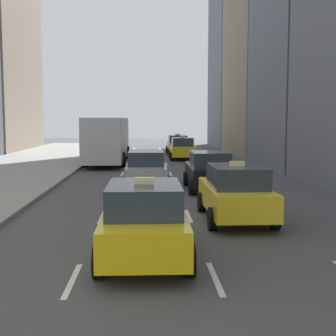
% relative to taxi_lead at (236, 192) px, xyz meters
% --- Properties ---
extents(sidewalk_left, '(8.00, 66.00, 0.15)m').
position_rel_taxi_lead_xyz_m(sidewalk_left, '(-11.00, 13.67, -0.81)').
color(sidewalk_left, gray).
rests_on(sidewalk_left, ground).
extents(lane_markings, '(5.72, 56.00, 0.01)m').
position_rel_taxi_lead_xyz_m(lane_markings, '(-1.40, 9.67, -0.87)').
color(lane_markings, white).
rests_on(lane_markings, ground).
extents(taxi_lead, '(2.02, 4.40, 1.87)m').
position_rel_taxi_lead_xyz_m(taxi_lead, '(0.00, 0.00, 0.00)').
color(taxi_lead, yellow).
rests_on(taxi_lead, ground).
extents(taxi_second, '(2.02, 4.40, 1.87)m').
position_rel_taxi_lead_xyz_m(taxi_second, '(0.00, 22.48, 0.00)').
color(taxi_second, yellow).
rests_on(taxi_second, ground).
extents(taxi_third, '(2.02, 4.40, 1.87)m').
position_rel_taxi_lead_xyz_m(taxi_third, '(-2.80, -3.92, 0.00)').
color(taxi_third, yellow).
rests_on(taxi_third, ground).
extents(taxi_fourth, '(2.02, 4.40, 1.87)m').
position_rel_taxi_lead_xyz_m(taxi_fourth, '(0.00, 28.28, 0.00)').
color(taxi_fourth, yellow).
rests_on(taxi_fourth, ground).
extents(sedan_black_near, '(2.02, 4.44, 1.73)m').
position_rel_taxi_lead_xyz_m(sedan_black_near, '(0.00, 6.32, -0.00)').
color(sedan_black_near, black).
rests_on(sedan_black_near, ground).
extents(sedan_silver_behind, '(2.02, 4.90, 1.70)m').
position_rel_taxi_lead_xyz_m(sedan_silver_behind, '(-2.80, 7.47, -0.01)').
color(sedan_silver_behind, '#9EA0A5').
rests_on(sedan_silver_behind, ground).
extents(city_bus, '(2.80, 11.61, 3.25)m').
position_rel_taxi_lead_xyz_m(city_bus, '(-5.61, 20.00, 0.91)').
color(city_bus, '#B7BCC1').
rests_on(city_bus, ground).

